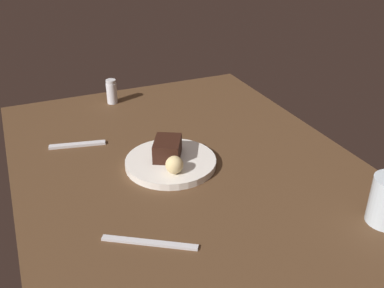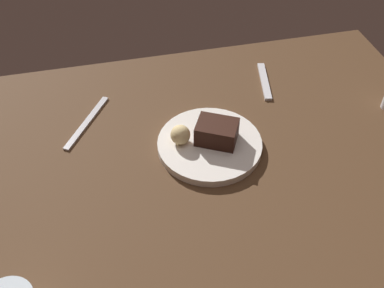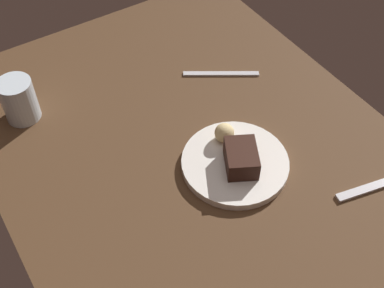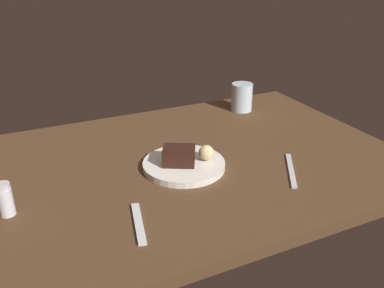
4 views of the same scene
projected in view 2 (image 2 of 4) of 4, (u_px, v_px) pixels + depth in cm
name	position (u px, v px, depth cm)	size (l,w,h in cm)	color
dining_table	(195.00, 169.00, 95.94)	(120.00, 84.00, 3.00)	#4C331E
dessert_plate	(210.00, 145.00, 97.85)	(22.81, 22.81, 1.78)	white
chocolate_cake_slice	(217.00, 132.00, 95.96)	(8.63, 6.41, 4.71)	black
bread_roll	(180.00, 135.00, 95.66)	(4.30, 4.30, 4.30)	#DBC184
dessert_spoon	(264.00, 81.00, 115.02)	(15.00, 1.80, 0.70)	silver
butter_knife	(87.00, 122.00, 103.98)	(19.00, 1.40, 0.50)	silver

